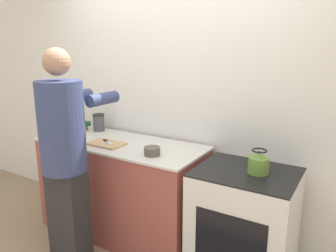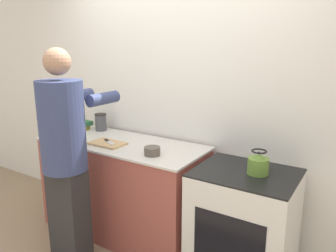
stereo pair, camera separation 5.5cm
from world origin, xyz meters
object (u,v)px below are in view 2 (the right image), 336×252
oven (243,226)px  canister_jar (101,122)px  kettle (258,164)px  person (66,154)px  cutting_board (107,143)px  knife (109,142)px  bowl_prep (152,151)px

oven → canister_jar: bearing=172.0°
kettle → person: bearing=-156.2°
cutting_board → canister_jar: (-0.40, 0.34, 0.08)m
oven → knife: 1.36m
knife → bowl_prep: size_ratio=1.34×
knife → bowl_prep: (0.51, -0.04, 0.01)m
oven → person: size_ratio=0.50×
knife → cutting_board: bearing=-63.8°
oven → kettle: 0.53m
cutting_board → knife: (0.00, 0.02, 0.01)m
cutting_board → oven: bearing=4.6°
oven → kettle: (0.08, 0.01, 0.52)m
cutting_board → bowl_prep: 0.51m
kettle → canister_jar: size_ratio=1.00×
oven → kettle: size_ratio=5.01×
kettle → bowl_prep: 0.84m
person → cutting_board: bearing=90.4°
person → oven: bearing=24.7°
person → knife: person is taller
cutting_board → kettle: 1.35m
person → bowl_prep: person is taller
cutting_board → knife: size_ratio=1.80×
oven → bowl_prep: size_ratio=6.68×
oven → canister_jar: (-1.66, 0.23, 0.56)m
knife → kettle: kettle is taller
person → bowl_prep: (0.51, 0.45, -0.01)m
cutting_board → canister_jar: size_ratio=1.81×
knife → canister_jar: (-0.40, 0.32, 0.07)m
oven → canister_jar: 1.77m
bowl_prep → knife: bearing=175.4°
person → canister_jar: size_ratio=10.00×
oven → kettle: kettle is taller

